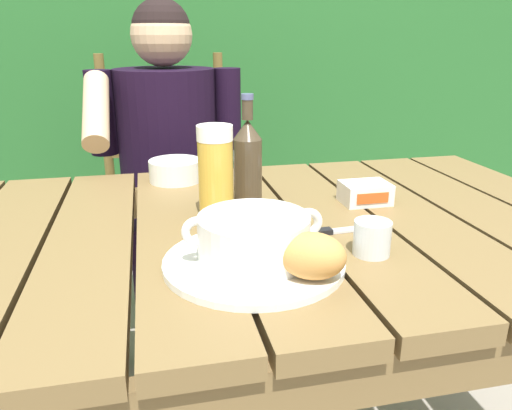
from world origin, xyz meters
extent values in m
cube|color=brown|center=(-0.33, 0.00, 0.71)|extent=(0.15, 0.87, 0.04)
cube|color=brown|center=(-0.16, 0.00, 0.71)|extent=(0.15, 0.87, 0.04)
cube|color=brown|center=(0.00, 0.00, 0.71)|extent=(0.15, 0.87, 0.04)
cube|color=brown|center=(0.16, 0.00, 0.71)|extent=(0.15, 0.87, 0.04)
cube|color=brown|center=(0.33, 0.00, 0.71)|extent=(0.15, 0.87, 0.04)
cube|color=brown|center=(0.49, 0.00, 0.71)|extent=(0.15, 0.87, 0.04)
cube|color=brown|center=(0.00, -0.41, 0.65)|extent=(1.43, 0.03, 0.08)
cube|color=brown|center=(0.00, 0.41, 0.65)|extent=(1.43, 0.03, 0.08)
cube|color=brown|center=(0.70, 0.40, 0.35)|extent=(0.06, 0.06, 0.69)
cube|color=#266129|center=(0.00, 1.67, 0.78)|extent=(3.61, 0.60, 1.56)
cylinder|color=#4C3823|center=(0.05, 1.82, 0.55)|extent=(0.10, 0.10, 1.10)
cylinder|color=#4C3823|center=(-0.54, 1.82, 0.76)|extent=(0.10, 0.10, 1.51)
cylinder|color=#4C3823|center=(0.08, 1.82, 0.85)|extent=(0.10, 0.10, 1.70)
cylinder|color=brown|center=(0.07, 0.61, 0.23)|extent=(0.04, 0.04, 0.46)
cylinder|color=brown|center=(-0.36, 0.61, 0.23)|extent=(0.04, 0.04, 0.46)
cylinder|color=brown|center=(0.07, 1.03, 0.23)|extent=(0.04, 0.04, 0.46)
cylinder|color=brown|center=(-0.36, 1.03, 0.23)|extent=(0.04, 0.04, 0.46)
cube|color=brown|center=(-0.14, 0.82, 0.47)|extent=(0.47, 0.46, 0.02)
cylinder|color=brown|center=(0.07, 1.03, 0.75)|extent=(0.04, 0.04, 0.56)
cylinder|color=brown|center=(-0.36, 1.03, 0.75)|extent=(0.04, 0.04, 0.56)
cube|color=brown|center=(-0.14, 1.03, 0.66)|extent=(0.44, 0.02, 0.04)
cube|color=brown|center=(-0.14, 1.03, 0.80)|extent=(0.44, 0.02, 0.04)
cube|color=brown|center=(-0.14, 1.03, 0.94)|extent=(0.44, 0.02, 0.04)
cylinder|color=black|center=(-0.06, 0.52, 0.23)|extent=(0.11, 0.11, 0.45)
cylinder|color=black|center=(-0.06, 0.62, 0.51)|extent=(0.13, 0.40, 0.13)
cylinder|color=black|center=(-0.23, 0.52, 0.23)|extent=(0.11, 0.11, 0.45)
cylinder|color=black|center=(-0.23, 0.62, 0.51)|extent=(0.13, 0.40, 0.13)
cylinder|color=black|center=(-0.14, 0.72, 0.75)|extent=(0.32, 0.32, 0.48)
sphere|color=tan|center=(-0.14, 0.72, 1.09)|extent=(0.19, 0.19, 0.19)
sphere|color=black|center=(-0.14, 0.72, 1.11)|extent=(0.18, 0.18, 0.18)
cylinder|color=black|center=(0.06, 0.70, 0.86)|extent=(0.08, 0.08, 0.26)
cylinder|color=black|center=(-0.34, 0.70, 0.86)|extent=(0.08, 0.08, 0.26)
cylinder|color=tan|center=(-0.34, 0.54, 0.89)|extent=(0.07, 0.25, 0.21)
cylinder|color=white|center=(-0.05, -0.19, 0.74)|extent=(0.30, 0.30, 0.01)
cylinder|color=white|center=(-0.05, -0.19, 0.78)|extent=(0.18, 0.18, 0.07)
cylinder|color=#BB5A21|center=(-0.05, -0.19, 0.80)|extent=(0.16, 0.16, 0.01)
torus|color=white|center=(-0.14, -0.19, 0.80)|extent=(0.05, 0.01, 0.05)
torus|color=white|center=(0.04, -0.19, 0.80)|extent=(0.05, 0.01, 0.05)
ellipsoid|color=#C88A46|center=(0.02, -0.28, 0.78)|extent=(0.13, 0.12, 0.07)
cylinder|color=gold|center=(-0.08, 0.04, 0.81)|extent=(0.07, 0.07, 0.16)
cylinder|color=white|center=(-0.08, 0.04, 0.91)|extent=(0.07, 0.07, 0.03)
cylinder|color=#433726|center=(0.00, 0.11, 0.80)|extent=(0.06, 0.06, 0.15)
cone|color=#433726|center=(0.00, 0.11, 0.90)|extent=(0.06, 0.06, 0.04)
cylinder|color=#433726|center=(0.00, 0.11, 0.94)|extent=(0.02, 0.02, 0.04)
cylinder|color=#515880|center=(0.00, 0.11, 0.97)|extent=(0.03, 0.03, 0.01)
cylinder|color=silver|center=(0.16, -0.19, 0.76)|extent=(0.06, 0.06, 0.06)
cube|color=white|center=(0.26, 0.07, 0.75)|extent=(0.11, 0.08, 0.05)
cube|color=#DA531E|center=(0.26, 0.03, 0.75)|extent=(0.07, 0.00, 0.02)
cube|color=silver|center=(0.15, -0.09, 0.73)|extent=(0.12, 0.02, 0.00)
cube|color=black|center=(0.09, -0.09, 0.73)|extent=(0.06, 0.02, 0.01)
cylinder|color=white|center=(-0.14, 0.34, 0.76)|extent=(0.13, 0.13, 0.06)
camera|label=1|loc=(-0.21, -0.92, 1.09)|focal=34.71mm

